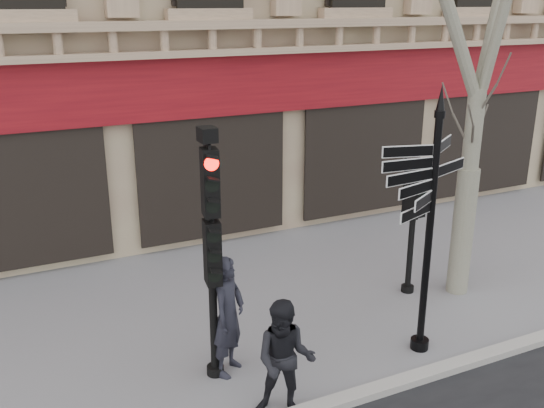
{
  "coord_description": "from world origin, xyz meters",
  "views": [
    {
      "loc": [
        -4.35,
        -7.36,
        5.29
      ],
      "look_at": [
        -0.58,
        0.6,
        2.34
      ],
      "focal_mm": 40.0,
      "sensor_mm": 36.0,
      "label": 1
    }
  ],
  "objects_px": {
    "fingerpost": "(434,179)",
    "pedestrian_a": "(228,316)",
    "traffic_signal_main": "(210,226)",
    "traffic_signal_secondary": "(414,205)",
    "pedestrian_b": "(285,360)"
  },
  "relations": [
    {
      "from": "traffic_signal_secondary",
      "to": "pedestrian_b",
      "type": "height_order",
      "value": "traffic_signal_secondary"
    },
    {
      "from": "traffic_signal_main",
      "to": "pedestrian_b",
      "type": "relative_size",
      "value": 2.23
    },
    {
      "from": "traffic_signal_secondary",
      "to": "fingerpost",
      "type": "bearing_deg",
      "value": -125.64
    },
    {
      "from": "traffic_signal_main",
      "to": "traffic_signal_secondary",
      "type": "bearing_deg",
      "value": 21.45
    },
    {
      "from": "fingerpost",
      "to": "pedestrian_a",
      "type": "distance_m",
      "value": 3.61
    },
    {
      "from": "fingerpost",
      "to": "pedestrian_a",
      "type": "relative_size",
      "value": 2.25
    },
    {
      "from": "traffic_signal_main",
      "to": "pedestrian_b",
      "type": "distance_m",
      "value": 2.05
    },
    {
      "from": "pedestrian_a",
      "to": "traffic_signal_secondary",
      "type": "bearing_deg",
      "value": -29.74
    },
    {
      "from": "fingerpost",
      "to": "pedestrian_a",
      "type": "bearing_deg",
      "value": 156.42
    },
    {
      "from": "pedestrian_a",
      "to": "pedestrian_b",
      "type": "xyz_separation_m",
      "value": [
        0.31,
        -1.26,
        -0.1
      ]
    },
    {
      "from": "traffic_signal_secondary",
      "to": "pedestrian_a",
      "type": "bearing_deg",
      "value": -169.92
    },
    {
      "from": "pedestrian_b",
      "to": "fingerpost",
      "type": "bearing_deg",
      "value": 43.04
    },
    {
      "from": "fingerpost",
      "to": "pedestrian_a",
      "type": "xyz_separation_m",
      "value": [
        -2.99,
        0.72,
        -1.89
      ]
    },
    {
      "from": "traffic_signal_main",
      "to": "pedestrian_a",
      "type": "relative_size",
      "value": 2.0
    },
    {
      "from": "traffic_signal_main",
      "to": "traffic_signal_secondary",
      "type": "relative_size",
      "value": 1.48
    }
  ]
}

